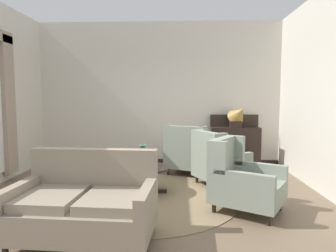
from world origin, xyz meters
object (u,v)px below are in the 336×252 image
object	(u,v)px
armchair_back_corner	(189,153)
armchair_beside_settee	(242,180)
armchair_foreground_right	(217,162)
gramophone	(239,115)
side_table	(229,161)
settee	(85,205)
coffee_table	(144,172)
sideboard	(235,144)
porcelain_vase	(143,157)

from	to	relation	value
armchair_back_corner	armchair_beside_settee	bearing A→B (deg)	132.46
armchair_foreground_right	gramophone	bearing A→B (deg)	-52.55
armchair_back_corner	armchair_beside_settee	size ratio (longest dim) A/B	0.98
armchair_beside_settee	side_table	xyz separation A→B (m)	(0.04, 1.39, -0.02)
armchair_beside_settee	gramophone	xyz separation A→B (m)	(0.42, 2.54, 0.76)
settee	side_table	distance (m)	3.03
settee	armchair_back_corner	distance (m)	3.20
side_table	settee	bearing A→B (deg)	-128.74
gramophone	settee	bearing A→B (deg)	-122.86
coffee_table	settee	world-z (taller)	settee
settee	sideboard	xyz separation A→B (m)	(2.21, 3.60, 0.12)
coffee_table	armchair_beside_settee	size ratio (longest dim) A/B	0.70
side_table	armchair_back_corner	bearing A→B (deg)	139.17
porcelain_vase	armchair_foreground_right	distance (m)	1.35
sideboard	settee	bearing A→B (deg)	-121.57
armchair_beside_settee	gramophone	bearing A→B (deg)	21.13
settee	gramophone	size ratio (longest dim) A/B	2.48
sideboard	side_table	bearing A→B (deg)	-104.45
porcelain_vase	gramophone	distance (m)	2.68
armchair_back_corner	sideboard	distance (m)	1.21
porcelain_vase	side_table	xyz separation A→B (m)	(1.48, 0.70, -0.20)
armchair_beside_settee	sideboard	distance (m)	2.66
armchair_beside_settee	sideboard	world-z (taller)	sideboard
armchair_beside_settee	gramophone	size ratio (longest dim) A/B	1.86
armchair_foreground_right	side_table	world-z (taller)	armchair_foreground_right
armchair_beside_settee	armchair_back_corner	bearing A→B (deg)	48.80
porcelain_vase	side_table	bearing A→B (deg)	25.12
porcelain_vase	coffee_table	bearing A→B (deg)	-26.34
armchair_back_corner	side_table	bearing A→B (deg)	163.25
coffee_table	settee	xyz separation A→B (m)	(-0.43, -1.65, 0.05)
coffee_table	settee	bearing A→B (deg)	-104.66
side_table	sideboard	xyz separation A→B (m)	(0.32, 1.24, 0.12)
coffee_table	armchair_back_corner	world-z (taller)	armchair_back_corner
armchair_foreground_right	armchair_beside_settee	xyz separation A→B (m)	(0.19, -1.18, -0.00)
armchair_foreground_right	armchair_beside_settee	bearing A→B (deg)	160.73
settee	armchair_beside_settee	xyz separation A→B (m)	(1.85, 0.97, 0.02)
sideboard	gramophone	bearing A→B (deg)	-61.40
side_table	coffee_table	bearing A→B (deg)	-154.21
porcelain_vase	sideboard	xyz separation A→B (m)	(1.80, 1.94, -0.08)
side_table	gramophone	world-z (taller)	gramophone
sideboard	coffee_table	bearing A→B (deg)	-132.43
side_table	sideboard	size ratio (longest dim) A/B	0.57
coffee_table	side_table	size ratio (longest dim) A/B	1.21
porcelain_vase	gramophone	bearing A→B (deg)	44.81
coffee_table	side_table	distance (m)	1.62
sideboard	gramophone	size ratio (longest dim) A/B	1.92
coffee_table	porcelain_vase	world-z (taller)	porcelain_vase
coffee_table	armchair_back_corner	bearing A→B (deg)	60.40
coffee_table	porcelain_vase	size ratio (longest dim) A/B	2.24
coffee_table	armchair_back_corner	xyz separation A→B (m)	(0.75, 1.32, 0.08)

